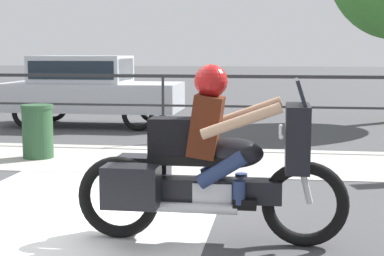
% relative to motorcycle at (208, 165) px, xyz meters
% --- Properties ---
extents(ground_plane, '(120.00, 120.00, 0.00)m').
position_rel_motorcycle_xyz_m(ground_plane, '(-1.49, 0.48, -0.70)').
color(ground_plane, '#424244').
extents(sidewalk_band, '(44.00, 2.40, 0.01)m').
position_rel_motorcycle_xyz_m(sidewalk_band, '(-1.49, 3.88, -0.70)').
color(sidewalk_band, '#A8A59E').
rests_on(sidewalk_band, ground).
extents(crosswalk_band, '(2.95, 6.00, 0.01)m').
position_rel_motorcycle_xyz_m(crosswalk_band, '(-1.48, 0.28, -0.70)').
color(crosswalk_band, silver).
rests_on(crosswalk_band, ground).
extents(fence_railing, '(36.00, 0.05, 1.27)m').
position_rel_motorcycle_xyz_m(fence_railing, '(-1.49, 5.53, 0.29)').
color(fence_railing, '#232326').
rests_on(fence_railing, ground).
extents(motorcycle, '(2.41, 0.76, 1.58)m').
position_rel_motorcycle_xyz_m(motorcycle, '(0.00, 0.00, 0.00)').
color(motorcycle, black).
rests_on(motorcycle, ground).
extents(parked_car, '(3.98, 1.65, 1.58)m').
position_rel_motorcycle_xyz_m(parked_car, '(-3.65, 7.79, 0.21)').
color(parked_car, '#B7BCC4').
rests_on(parked_car, ground).
extents(trash_bin, '(0.50, 0.50, 0.85)m').
position_rel_motorcycle_xyz_m(trash_bin, '(-3.14, 3.70, -0.27)').
color(trash_bin, '#284C2D').
rests_on(trash_bin, ground).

